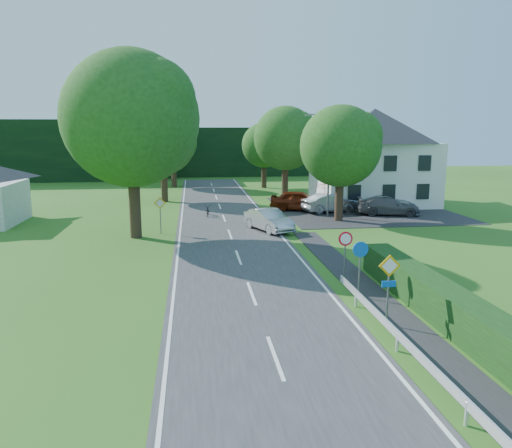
{
  "coord_description": "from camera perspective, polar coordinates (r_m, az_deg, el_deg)",
  "views": [
    {
      "loc": [
        -2.36,
        -7.85,
        6.83
      ],
      "look_at": [
        1.19,
        19.83,
        1.49
      ],
      "focal_mm": 35.0,
      "sensor_mm": 36.0,
      "label": 1
    }
  ],
  "objects": [
    {
      "name": "parked_car_silver_a",
      "position": [
        41.65,
        8.42,
        2.4
      ],
      "size": [
        4.87,
        2.77,
        1.52
      ],
      "primitive_type": "imported",
      "rotation": [
        0.0,
        0.0,
        1.84
      ],
      "color": "#A8A8AC",
      "rests_on": "parking_pad"
    },
    {
      "name": "treeline_right",
      "position": [
        74.65,
        0.69,
        8.28
      ],
      "size": [
        30.0,
        5.0,
        7.0
      ],
      "primitive_type": "cube",
      "color": "black",
      "rests_on": "ground"
    },
    {
      "name": "parking_pad",
      "position": [
        43.83,
        11.92,
        1.67
      ],
      "size": [
        14.0,
        16.0,
        0.04
      ],
      "primitive_type": "cube",
      "color": "black",
      "rests_on": "ground"
    },
    {
      "name": "tree_right_far",
      "position": [
        50.77,
        3.36,
        8.24
      ],
      "size": [
        7.4,
        7.4,
        9.09
      ],
      "primitive_type": null,
      "color": "#1F4815",
      "rests_on": "ground"
    },
    {
      "name": "parasol",
      "position": [
        43.56,
        7.83,
        3.24
      ],
      "size": [
        3.17,
        3.2,
        2.21
      ],
      "primitive_type": "imported",
      "rotation": [
        0.0,
        0.0,
        -0.4
      ],
      "color": "#A70D25",
      "rests_on": "parking_pad"
    },
    {
      "name": "line_edge_right",
      "position": [
        29.21,
        3.98,
        -2.62
      ],
      "size": [
        0.12,
        80.0,
        0.01
      ],
      "primitive_type": "cube",
      "color": "white",
      "rests_on": "road"
    },
    {
      "name": "parked_car_silver_b",
      "position": [
        43.47,
        14.67,
        2.38
      ],
      "size": [
        5.15,
        3.24,
        1.33
      ],
      "primitive_type": "imported",
      "rotation": [
        0.0,
        0.0,
        1.34
      ],
      "color": "#BBB9C1",
      "rests_on": "parking_pad"
    },
    {
      "name": "tree_left_far",
      "position": [
        47.99,
        -10.54,
        7.63
      ],
      "size": [
        7.0,
        7.0,
        8.58
      ],
      "primitive_type": null,
      "color": "#1F4815",
      "rests_on": "ground"
    },
    {
      "name": "parked_car_red",
      "position": [
        42.24,
        5.0,
        2.69
      ],
      "size": [
        5.27,
        3.45,
        1.67
      ],
      "primitive_type": "imported",
      "rotation": [
        0.0,
        0.0,
        1.24
      ],
      "color": "#641C0B",
      "rests_on": "parking_pad"
    },
    {
      "name": "tree_main",
      "position": [
        32.07,
        -13.98,
        8.72
      ],
      "size": [
        9.4,
        9.4,
        11.64
      ],
      "primitive_type": null,
      "color": "#1F4815",
      "rests_on": "ground"
    },
    {
      "name": "house_white",
      "position": [
        46.87,
        13.26,
        7.59
      ],
      "size": [
        10.6,
        8.4,
        8.6
      ],
      "color": "white",
      "rests_on": "ground"
    },
    {
      "name": "streetlight",
      "position": [
        39.33,
        8.14,
        7.28
      ],
      "size": [
        2.03,
        0.18,
        8.0
      ],
      "color": "slate",
      "rests_on": "ground"
    },
    {
      "name": "tree_left_back",
      "position": [
        59.95,
        -9.44,
        8.02
      ],
      "size": [
        6.6,
        6.6,
        8.07
      ],
      "primitive_type": null,
      "color": "#1F4815",
      "rests_on": "ground"
    },
    {
      "name": "sign_speed_limit",
      "position": [
        22.44,
        10.17,
        -2.37
      ],
      "size": [
        0.64,
        0.11,
        2.37
      ],
      "color": "slate",
      "rests_on": "ground"
    },
    {
      "name": "line_centre",
      "position": [
        28.76,
        -2.39,
        -2.81
      ],
      "size": [
        0.12,
        80.0,
        0.01
      ],
      "primitive_type": null,
      "color": "white",
      "rests_on": "road"
    },
    {
      "name": "moving_car",
      "position": [
        33.68,
        1.46,
        0.48
      ],
      "size": [
        3.12,
        4.71,
        1.47
      ],
      "primitive_type": "imported",
      "rotation": [
        0.0,
        0.0,
        0.39
      ],
      "color": "#B1B1B6",
      "rests_on": "road"
    },
    {
      "name": "tree_right_back",
      "position": [
        58.53,
        0.93,
        7.85
      ],
      "size": [
        6.2,
        6.2,
        7.56
      ],
      "primitive_type": null,
      "color": "#1F4815",
      "rests_on": "ground"
    },
    {
      "name": "line_edge_left",
      "position": [
        28.68,
        -8.88,
        -2.98
      ],
      "size": [
        0.12,
        80.0,
        0.01
      ],
      "primitive_type": "cube",
      "color": "white",
      "rests_on": "road"
    },
    {
      "name": "sign_priority_left",
      "position": [
        33.3,
        -10.91,
        1.81
      ],
      "size": [
        0.78,
        0.09,
        2.44
      ],
      "color": "slate",
      "rests_on": "ground"
    },
    {
      "name": "footpath",
      "position": [
        14.03,
        26.97,
        -19.46
      ],
      "size": [
        1.5,
        44.0,
        0.04
      ],
      "primitive_type": "cube",
      "color": "black",
      "rests_on": "ground"
    },
    {
      "name": "sign_roundabout",
      "position": [
        20.63,
        11.81,
        -3.87
      ],
      "size": [
        0.64,
        0.08,
        2.37
      ],
      "color": "slate",
      "rests_on": "ground"
    },
    {
      "name": "motorcycle",
      "position": [
        39.65,
        -5.54,
        1.59
      ],
      "size": [
        0.67,
        1.74,
        0.9
      ],
      "primitive_type": "imported",
      "rotation": [
        0.0,
        0.0,
        -0.05
      ],
      "color": "black",
      "rests_on": "road"
    },
    {
      "name": "road",
      "position": [
        28.77,
        -2.39,
        -2.86
      ],
      "size": [
        7.0,
        80.0,
        0.04
      ],
      "primitive_type": "cube",
      "color": "#333335",
      "rests_on": "ground"
    },
    {
      "name": "tree_right_mid",
      "position": [
        37.55,
        9.6,
        6.81
      ],
      "size": [
        7.0,
        7.0,
        8.58
      ],
      "primitive_type": null,
      "color": "#1F4815",
      "rests_on": "ground"
    },
    {
      "name": "sign_priority_right",
      "position": [
        17.9,
        14.95,
        -5.87
      ],
      "size": [
        0.78,
        0.09,
        2.59
      ],
      "color": "slate",
      "rests_on": "ground"
    },
    {
      "name": "parked_car_grey",
      "position": [
        41.24,
        14.93,
        1.99
      ],
      "size": [
        5.21,
        3.02,
        1.42
      ],
      "primitive_type": "imported",
      "rotation": [
        0.0,
        0.0,
        1.35
      ],
      "color": "#55555B",
      "rests_on": "parking_pad"
    }
  ]
}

